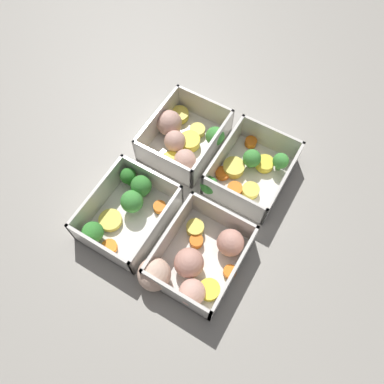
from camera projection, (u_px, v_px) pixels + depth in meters
The scene contains 5 objects.
ground_plane at pixel (192, 197), 0.66m from camera, with size 4.00×4.00×0.00m, color gray.
container_near_left at pixel (183, 137), 0.69m from camera, with size 0.15×0.14×0.06m.
container_near_right at pixel (126, 210), 0.62m from camera, with size 0.15×0.12×0.06m.
container_far_left at pixel (249, 170), 0.66m from camera, with size 0.16×0.13×0.06m.
container_far_right at pixel (193, 262), 0.58m from camera, with size 0.17×0.14×0.06m.
Camera 1 is at (0.25, 0.15, 0.59)m, focal length 35.00 mm.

